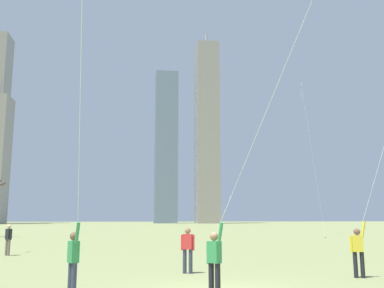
# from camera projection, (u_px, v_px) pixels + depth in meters

# --- Properties ---
(kite_flyer_foreground_right_green) EXTENTS (1.73, 14.11, 14.84)m
(kite_flyer_foreground_right_green) POSITION_uv_depth(u_px,v_px,m) (76.00, 112.00, 8.46)
(kite_flyer_foreground_right_green) COLOR #33384C
(kite_flyer_foreground_right_green) RESTS_ON ground
(kite_flyer_far_back_teal) EXTENTS (3.61, 10.48, 14.04)m
(kite_flyer_far_back_teal) POSITION_uv_depth(u_px,v_px,m) (244.00, 187.00, 9.87)
(kite_flyer_far_back_teal) COLOR black
(kite_flyer_far_back_teal) RESTS_ON ground
(bystander_watching_nearby) EXTENTS (0.39, 0.39, 1.62)m
(bystander_watching_nearby) POSITION_uv_depth(u_px,v_px,m) (8.00, 238.00, 22.68)
(bystander_watching_nearby) COLOR #726656
(bystander_watching_nearby) RESTS_ON ground
(bystander_strolling_midfield) EXTENTS (0.48, 0.31, 1.62)m
(bystander_strolling_midfield) POSITION_uv_depth(u_px,v_px,m) (188.00, 248.00, 15.49)
(bystander_strolling_midfield) COLOR #33384C
(bystander_strolling_midfield) RESTS_ON ground
(distant_kite_low_near_trees_white) EXTENTS (1.62, 8.04, 18.39)m
(distant_kite_low_near_trees_white) POSITION_uv_depth(u_px,v_px,m) (304.00, 101.00, 51.24)
(distant_kite_low_near_trees_white) COLOR white
(distant_kite_low_near_trees_white) RESTS_ON ground
(skyline_tall_tower) EXTENTS (7.99, 6.58, 54.26)m
(skyline_tall_tower) POSITION_uv_depth(u_px,v_px,m) (166.00, 146.00, 152.46)
(skyline_tall_tower) COLOR slate
(skyline_tall_tower) RESTS_ON ground
(skyline_mid_tower_right) EXTENTS (7.72, 9.72, 68.62)m
(skyline_mid_tower_right) POSITION_uv_depth(u_px,v_px,m) (207.00, 131.00, 151.29)
(skyline_mid_tower_right) COLOR gray
(skyline_mid_tower_right) RESTS_ON ground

